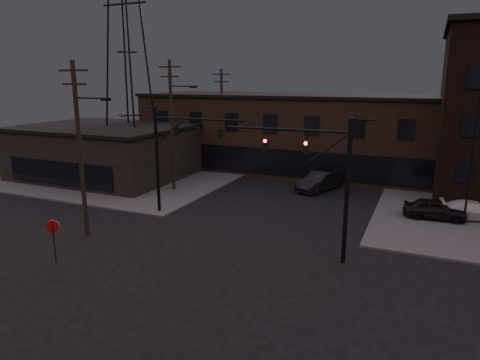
# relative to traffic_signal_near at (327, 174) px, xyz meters

# --- Properties ---
(ground) EXTENTS (140.00, 140.00, 0.00)m
(ground) POSITION_rel_traffic_signal_near_xyz_m (-5.36, -4.50, -4.93)
(ground) COLOR black
(ground) RESTS_ON ground
(sidewalk_nw) EXTENTS (30.00, 30.00, 0.15)m
(sidewalk_nw) POSITION_rel_traffic_signal_near_xyz_m (-27.36, 17.50, -4.86)
(sidewalk_nw) COLOR #474744
(sidewalk_nw) RESTS_ON ground
(building_row) EXTENTS (40.00, 12.00, 8.00)m
(building_row) POSITION_rel_traffic_signal_near_xyz_m (-5.36, 23.50, -0.93)
(building_row) COLOR #4A3527
(building_row) RESTS_ON ground
(building_left) EXTENTS (16.00, 12.00, 5.00)m
(building_left) POSITION_rel_traffic_signal_near_xyz_m (-25.36, 11.50, -2.43)
(building_left) COLOR black
(building_left) RESTS_ON ground
(traffic_signal_near) EXTENTS (7.12, 0.24, 8.00)m
(traffic_signal_near) POSITION_rel_traffic_signal_near_xyz_m (0.00, 0.00, 0.00)
(traffic_signal_near) COLOR black
(traffic_signal_near) RESTS_ON ground
(traffic_signal_far) EXTENTS (7.12, 0.24, 8.00)m
(traffic_signal_far) POSITION_rel_traffic_signal_near_xyz_m (-12.07, 3.50, 0.08)
(traffic_signal_far) COLOR black
(traffic_signal_far) RESTS_ON ground
(stop_sign) EXTENTS (0.72, 0.33, 2.48)m
(stop_sign) POSITION_rel_traffic_signal_near_xyz_m (-13.36, -6.49, -3.09)
(stop_sign) COLOR black
(stop_sign) RESTS_ON ground
(utility_pole_near) EXTENTS (3.70, 0.28, 11.00)m
(utility_pole_near) POSITION_rel_traffic_signal_near_xyz_m (-14.79, -2.50, 0.94)
(utility_pole_near) COLOR black
(utility_pole_near) RESTS_ON ground
(utility_pole_mid) EXTENTS (3.70, 0.28, 11.50)m
(utility_pole_mid) POSITION_rel_traffic_signal_near_xyz_m (-15.79, 9.50, 1.19)
(utility_pole_mid) COLOR black
(utility_pole_mid) RESTS_ON ground
(utility_pole_far) EXTENTS (2.20, 0.28, 11.00)m
(utility_pole_far) POSITION_rel_traffic_signal_near_xyz_m (-16.86, 21.50, 0.85)
(utility_pole_far) COLOR black
(utility_pole_far) RESTS_ON ground
(transmission_tower) EXTENTS (7.00, 7.00, 25.00)m
(transmission_tower) POSITION_rel_traffic_signal_near_xyz_m (-23.36, 13.50, 7.57)
(transmission_tower) COLOR black
(transmission_tower) RESTS_ON ground
(lot_light_a) EXTENTS (1.50, 0.28, 9.14)m
(lot_light_a) POSITION_rel_traffic_signal_near_xyz_m (7.64, 9.50, 0.58)
(lot_light_a) COLOR black
(lot_light_a) RESTS_ON ground
(parked_car_lot_a) EXTENTS (4.32, 1.90, 1.45)m
(parked_car_lot_a) POSITION_rel_traffic_signal_near_xyz_m (5.75, 9.80, -4.06)
(parked_car_lot_a) COLOR black
(parked_car_lot_a) RESTS_ON sidewalk_ne
(parked_car_lot_b) EXTENTS (4.68, 2.39, 1.30)m
(parked_car_lot_b) POSITION_rel_traffic_signal_near_xyz_m (8.31, 10.79, -4.13)
(parked_car_lot_b) COLOR silver
(parked_car_lot_b) RESTS_ON sidewalk_ne
(car_crossing) EXTENTS (3.51, 5.54, 1.72)m
(car_crossing) POSITION_rel_traffic_signal_near_xyz_m (-3.79, 14.92, -4.07)
(car_crossing) COLOR black
(car_crossing) RESTS_ON ground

